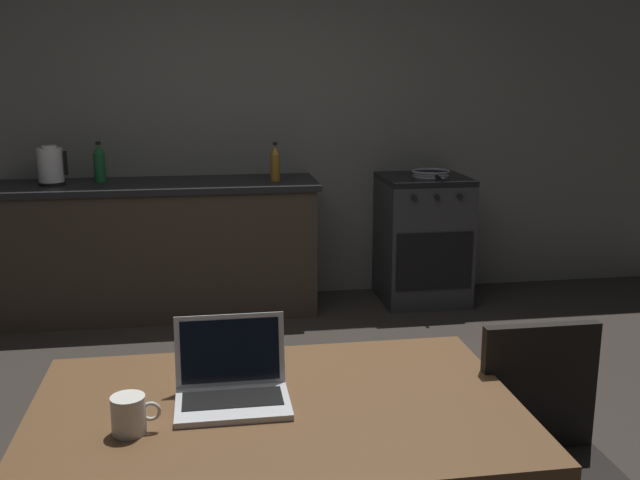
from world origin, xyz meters
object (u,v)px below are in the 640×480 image
(electric_kettle, at_px, (51,166))
(bottle_b, at_px, (99,163))
(dining_table, at_px, (277,426))
(chair, at_px, (549,450))
(bottle, at_px, (275,163))
(stove_oven, at_px, (422,239))
(laptop, at_px, (232,386))
(frying_pan, at_px, (431,173))
(coffee_mug, at_px, (129,415))

(electric_kettle, height_order, bottle_b, bottle_b)
(dining_table, relative_size, chair, 1.56)
(electric_kettle, distance_m, bottle_b, 0.31)
(electric_kettle, height_order, bottle, bottle)
(stove_oven, xyz_separation_m, chair, (-0.51, -3.06, 0.05))
(chair, bearing_deg, laptop, 170.68)
(chair, distance_m, bottle_b, 3.63)
(dining_table, bearing_deg, bottle, 84.46)
(laptop, bearing_deg, bottle, 94.59)
(electric_kettle, bearing_deg, dining_table, -69.05)
(stove_oven, xyz_separation_m, dining_table, (-1.36, -3.08, 0.21))
(frying_pan, bearing_deg, laptop, -116.90)
(chair, relative_size, bottle_b, 3.25)
(electric_kettle, height_order, coffee_mug, electric_kettle)
(dining_table, xyz_separation_m, coffee_mug, (-0.39, -0.10, 0.12))
(laptop, bearing_deg, bottle_b, 116.23)
(stove_oven, xyz_separation_m, electric_kettle, (-2.54, 0.00, 0.58))
(dining_table, xyz_separation_m, laptop, (-0.12, 0.05, 0.11))
(dining_table, distance_m, frying_pan, 3.37)
(dining_table, height_order, bottle, bottle)
(stove_oven, bearing_deg, electric_kettle, 179.94)
(stove_oven, xyz_separation_m, frying_pan, (0.04, -0.03, 0.48))
(bottle, bearing_deg, dining_table, -95.54)
(electric_kettle, xyz_separation_m, bottle, (1.47, -0.05, -0.00))
(chair, distance_m, frying_pan, 3.11)
(dining_table, bearing_deg, electric_kettle, 110.95)
(electric_kettle, distance_m, frying_pan, 2.59)
(stove_oven, height_order, laptop, laptop)
(laptop, relative_size, bottle_b, 1.18)
(frying_pan, xyz_separation_m, coffee_mug, (-1.80, -3.15, -0.16))
(coffee_mug, bearing_deg, chair, 5.56)
(chair, height_order, coffee_mug, chair)
(dining_table, xyz_separation_m, bottle_b, (-0.88, 3.16, 0.38))
(coffee_mug, bearing_deg, bottle, 77.64)
(frying_pan, height_order, coffee_mug, frying_pan)
(dining_table, bearing_deg, laptop, 158.82)
(bottle, xyz_separation_m, frying_pan, (1.11, 0.02, -0.10))
(stove_oven, height_order, frying_pan, frying_pan)
(electric_kettle, bearing_deg, bottle, -1.94)
(coffee_mug, relative_size, bottle_b, 0.47)
(chair, bearing_deg, bottle_b, 111.10)
(electric_kettle, height_order, frying_pan, electric_kettle)
(dining_table, xyz_separation_m, chair, (0.85, 0.02, -0.16))
(chair, distance_m, coffee_mug, 1.28)
(laptop, bearing_deg, dining_table, -8.65)
(bottle, relative_size, bottle_b, 0.97)
(stove_oven, relative_size, electric_kettle, 3.54)
(electric_kettle, distance_m, bottle, 1.47)
(stove_oven, distance_m, electric_kettle, 2.61)
(dining_table, distance_m, bottle_b, 3.30)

